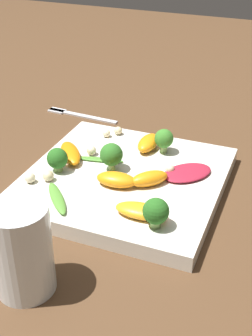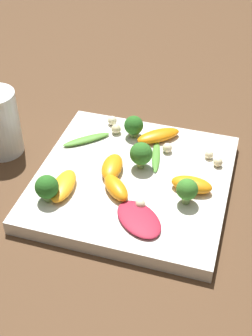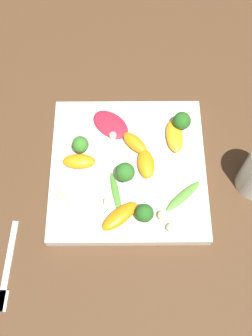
{
  "view_description": "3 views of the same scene",
  "coord_description": "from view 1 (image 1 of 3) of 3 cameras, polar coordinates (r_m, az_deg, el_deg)",
  "views": [
    {
      "loc": [
        0.23,
        -0.58,
        0.41
      ],
      "look_at": [
        0.0,
        -0.0,
        0.04
      ],
      "focal_mm": 50.0,
      "sensor_mm": 36.0,
      "label": 1
    },
    {
      "loc": [
        0.54,
        0.15,
        0.52
      ],
      "look_at": [
        -0.0,
        -0.01,
        0.03
      ],
      "focal_mm": 50.0,
      "sensor_mm": 36.0,
      "label": 2
    },
    {
      "loc": [
        -0.32,
        0.01,
        0.72
      ],
      "look_at": [
        -0.01,
        0.0,
        0.05
      ],
      "focal_mm": 42.0,
      "sensor_mm": 36.0,
      "label": 3
    }
  ],
  "objects": [
    {
      "name": "orange_segment_2",
      "position": [
        0.71,
        2.85,
        -1.29
      ],
      "size": [
        0.06,
        0.06,
        0.02
      ],
      "color": "orange",
      "rests_on": "plate"
    },
    {
      "name": "orange_segment_4",
      "position": [
        0.79,
        -6.8,
        1.82
      ],
      "size": [
        0.07,
        0.08,
        0.02
      ],
      "color": "orange",
      "rests_on": "plate"
    },
    {
      "name": "broccoli_floret_2",
      "position": [
        0.79,
        4.64,
        3.52
      ],
      "size": [
        0.03,
        0.03,
        0.04
      ],
      "color": "#84AD5B",
      "rests_on": "plate"
    },
    {
      "name": "orange_segment_0",
      "position": [
        0.71,
        -0.93,
        -1.48
      ],
      "size": [
        0.06,
        0.04,
        0.02
      ],
      "color": "orange",
      "rests_on": "plate"
    },
    {
      "name": "macadamia_nut_3",
      "position": [
        0.73,
        -11.63,
        -1.17
      ],
      "size": [
        0.02,
        0.02,
        0.02
      ],
      "color": "beige",
      "rests_on": "plate"
    },
    {
      "name": "arugula_sprig_0",
      "position": [
        0.78,
        -3.37,
        1.05
      ],
      "size": [
        0.08,
        0.03,
        0.0
      ],
      "color": "#47842D",
      "rests_on": "plate"
    },
    {
      "name": "orange_segment_1",
      "position": [
        0.81,
        2.73,
        3.07
      ],
      "size": [
        0.03,
        0.06,
        0.02
      ],
      "color": "orange",
      "rests_on": "plate"
    },
    {
      "name": "macadamia_nut_1",
      "position": [
        0.74,
        5.35,
        -0.13
      ],
      "size": [
        0.02,
        0.02,
        0.02
      ],
      "color": "beige",
      "rests_on": "plate"
    },
    {
      "name": "macadamia_nut_4",
      "position": [
        0.85,
        -2.4,
        4.26
      ],
      "size": [
        0.01,
        0.01,
        0.01
      ],
      "color": "beige",
      "rests_on": "plate"
    },
    {
      "name": "arugula_sprig_1",
      "position": [
        0.68,
        -8.4,
        -3.63
      ],
      "size": [
        0.07,
        0.08,
        0.01
      ],
      "color": "#518E33",
      "rests_on": "plate"
    },
    {
      "name": "broccoli_floret_0",
      "position": [
        0.62,
        3.66,
        -5.36
      ],
      "size": [
        0.04,
        0.04,
        0.04
      ],
      "color": "#84AD5B",
      "rests_on": "plate"
    },
    {
      "name": "drinking_glass",
      "position": [
        0.56,
        -12.59,
        -9.67
      ],
      "size": [
        0.07,
        0.07,
        0.12
      ],
      "color": "white",
      "rests_on": "ground_plane"
    },
    {
      "name": "ground_plane",
      "position": [
        0.75,
        -0.14,
        -2.35
      ],
      "size": [
        2.4,
        2.4,
        0.0
      ],
      "primitive_type": "plane",
      "color": "#4C331E"
    },
    {
      "name": "macadamia_nut_0",
      "position": [
        0.79,
        -4.23,
        2.16
      ],
      "size": [
        0.02,
        0.02,
        0.02
      ],
      "color": "beige",
      "rests_on": "plate"
    },
    {
      "name": "orange_segment_3",
      "position": [
        0.64,
        1.88,
        -5.25
      ],
      "size": [
        0.08,
        0.04,
        0.02
      ],
      "color": "orange",
      "rests_on": "plate"
    },
    {
      "name": "plate",
      "position": [
        0.75,
        -0.14,
        -1.57
      ],
      "size": [
        0.3,
        0.3,
        0.02
      ],
      "color": "silver",
      "rests_on": "ground_plane"
    },
    {
      "name": "macadamia_nut_2",
      "position": [
        0.86,
        -0.97,
        4.58
      ],
      "size": [
        0.02,
        0.02,
        0.02
      ],
      "color": "beige",
      "rests_on": "plate"
    },
    {
      "name": "macadamia_nut_5",
      "position": [
        0.73,
        -9.47,
        -0.93
      ],
      "size": [
        0.02,
        0.02,
        0.02
      ],
      "color": "beige",
      "rests_on": "plate"
    },
    {
      "name": "broccoli_floret_3",
      "position": [
        0.75,
        -8.36,
        1.11
      ],
      "size": [
        0.03,
        0.03,
        0.04
      ],
      "color": "#7A9E51",
      "rests_on": "plate"
    },
    {
      "name": "radicchio_leaf_0",
      "position": [
        0.74,
        7.47,
        -0.56
      ],
      "size": [
        0.09,
        0.1,
        0.01
      ],
      "color": "maroon",
      "rests_on": "plate"
    },
    {
      "name": "fork",
      "position": [
        1.0,
        -6.27,
        6.62
      ],
      "size": [
        0.16,
        0.03,
        0.01
      ],
      "color": "silver",
      "rests_on": "ground_plane"
    },
    {
      "name": "broccoli_floret_1",
      "position": [
        0.74,
        -1.8,
        1.6
      ],
      "size": [
        0.04,
        0.04,
        0.05
      ],
      "color": "#84AD5B",
      "rests_on": "plate"
    }
  ]
}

